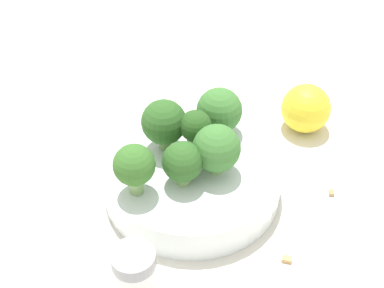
% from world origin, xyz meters
% --- Properties ---
extents(ground_plane, '(3.00, 3.00, 0.00)m').
position_xyz_m(ground_plane, '(0.00, 0.00, 0.00)').
color(ground_plane, silver).
extents(bowl, '(0.19, 0.19, 0.04)m').
position_xyz_m(bowl, '(0.00, 0.00, 0.02)').
color(bowl, silver).
rests_on(bowl, ground_plane).
extents(broccoli_floret_0, '(0.05, 0.05, 0.06)m').
position_xyz_m(broccoli_floret_0, '(0.02, 0.01, 0.07)').
color(broccoli_floret_0, '#8EB770').
rests_on(broccoli_floret_0, bowl).
extents(broccoli_floret_1, '(0.05, 0.05, 0.05)m').
position_xyz_m(broccoli_floret_1, '(-0.03, 0.06, 0.07)').
color(broccoli_floret_1, '#8EB770').
rests_on(broccoli_floret_1, bowl).
extents(broccoli_floret_2, '(0.05, 0.05, 0.06)m').
position_xyz_m(broccoli_floret_2, '(-0.04, -0.01, 0.07)').
color(broccoli_floret_2, '#7A9E5B').
rests_on(broccoli_floret_2, bowl).
extents(broccoli_floret_3, '(0.03, 0.03, 0.05)m').
position_xyz_m(broccoli_floret_3, '(-0.01, 0.01, 0.07)').
color(broccoli_floret_3, '#8EB770').
rests_on(broccoli_floret_3, bowl).
extents(broccoli_floret_4, '(0.04, 0.04, 0.05)m').
position_xyz_m(broccoli_floret_4, '(0.02, -0.02, 0.06)').
color(broccoli_floret_4, '#84AD66').
rests_on(broccoli_floret_4, bowl).
extents(broccoli_floret_5, '(0.04, 0.04, 0.06)m').
position_xyz_m(broccoli_floret_5, '(0.00, -0.07, 0.07)').
color(broccoli_floret_5, '#84AD66').
rests_on(broccoli_floret_5, bowl).
extents(pepper_shaker, '(0.04, 0.04, 0.06)m').
position_xyz_m(pepper_shaker, '(0.08, -0.11, 0.03)').
color(pepper_shaker, silver).
rests_on(pepper_shaker, ground_plane).
extents(lemon_wedge, '(0.06, 0.06, 0.06)m').
position_xyz_m(lemon_wedge, '(-0.01, 0.17, 0.03)').
color(lemon_wedge, yellow).
rests_on(lemon_wedge, ground_plane).
extents(almond_crumb_2, '(0.01, 0.01, 0.01)m').
position_xyz_m(almond_crumb_2, '(0.09, 0.12, 0.00)').
color(almond_crumb_2, '#AD7F4C').
rests_on(almond_crumb_2, ground_plane).
extents(almond_crumb_3, '(0.01, 0.01, 0.01)m').
position_xyz_m(almond_crumb_3, '(0.13, 0.02, 0.00)').
color(almond_crumb_3, tan).
rests_on(almond_crumb_3, ground_plane).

